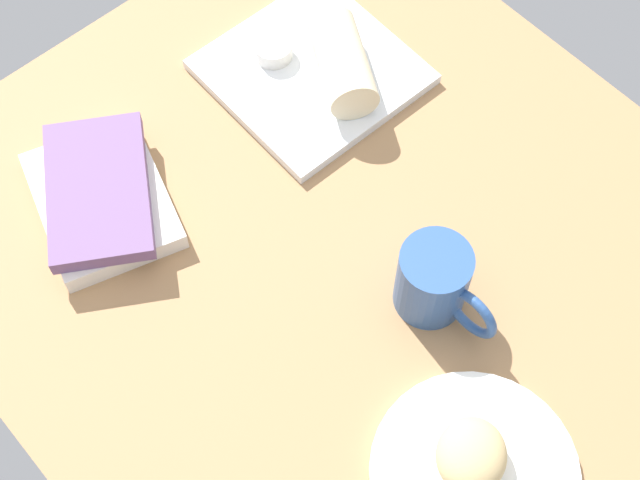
% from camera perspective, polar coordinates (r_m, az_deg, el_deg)
% --- Properties ---
extents(dining_table, '(1.10, 0.90, 0.04)m').
position_cam_1_polar(dining_table, '(1.20, 2.60, -1.84)').
color(dining_table, '#9E754C').
rests_on(dining_table, ground).
extents(round_plate, '(0.24, 0.24, 0.01)m').
position_cam_1_polar(round_plate, '(1.09, 9.35, -13.79)').
color(round_plate, white).
rests_on(round_plate, dining_table).
extents(scone_pastry, '(0.11, 0.12, 0.05)m').
position_cam_1_polar(scone_pastry, '(1.07, 9.17, -12.79)').
color(scone_pastry, tan).
rests_on(scone_pastry, round_plate).
extents(square_plate, '(0.26, 0.26, 0.02)m').
position_cam_1_polar(square_plate, '(1.34, -0.52, 10.18)').
color(square_plate, white).
rests_on(square_plate, dining_table).
extents(sauce_cup, '(0.05, 0.05, 0.02)m').
position_cam_1_polar(sauce_cup, '(1.33, -2.85, 11.47)').
color(sauce_cup, silver).
rests_on(sauce_cup, square_plate).
extents(breakfast_wrap, '(0.16, 0.13, 0.07)m').
position_cam_1_polar(breakfast_wrap, '(1.29, 1.38, 10.71)').
color(breakfast_wrap, beige).
rests_on(breakfast_wrap, square_plate).
extents(book_stack, '(0.24, 0.22, 0.05)m').
position_cam_1_polar(book_stack, '(1.23, -13.16, 2.59)').
color(book_stack, silver).
rests_on(book_stack, dining_table).
extents(coffee_mug, '(0.14, 0.09, 0.10)m').
position_cam_1_polar(coffee_mug, '(1.12, 7.02, -2.51)').
color(coffee_mug, '#2D518C').
rests_on(coffee_mug, dining_table).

